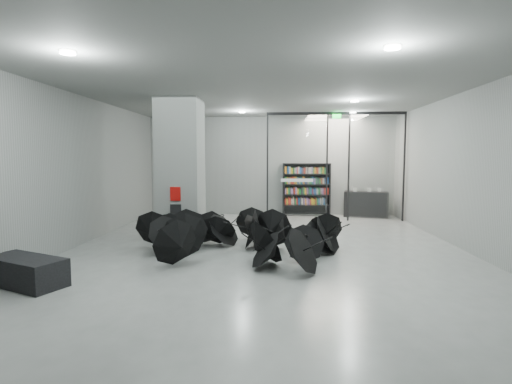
# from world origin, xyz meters

# --- Properties ---
(room) EXTENTS (14.00, 14.02, 4.01)m
(room) POSITION_xyz_m (0.00, 0.00, 2.84)
(room) COLOR gray
(room) RESTS_ON ground
(column) EXTENTS (1.20, 1.20, 4.00)m
(column) POSITION_xyz_m (-2.50, 2.00, 2.00)
(column) COLOR slate
(column) RESTS_ON ground
(fire_cabinet) EXTENTS (0.28, 0.04, 0.38)m
(fire_cabinet) POSITION_xyz_m (-2.50, 1.38, 1.35)
(fire_cabinet) COLOR #A50A07
(fire_cabinet) RESTS_ON column
(info_panel) EXTENTS (0.30, 0.03, 0.42)m
(info_panel) POSITION_xyz_m (-2.50, 1.38, 0.85)
(info_panel) COLOR black
(info_panel) RESTS_ON column
(exit_sign) EXTENTS (0.30, 0.06, 0.15)m
(exit_sign) POSITION_xyz_m (2.40, 5.30, 3.82)
(exit_sign) COLOR #0CE533
(exit_sign) RESTS_ON room
(glass_partition) EXTENTS (5.06, 0.08, 4.00)m
(glass_partition) POSITION_xyz_m (2.39, 5.50, 2.18)
(glass_partition) COLOR silver
(glass_partition) RESTS_ON ground
(bench) EXTENTS (1.73, 1.26, 0.51)m
(bench) POSITION_xyz_m (-4.32, -2.36, 0.26)
(bench) COLOR black
(bench) RESTS_ON ground
(bookshelf) EXTENTS (1.94, 0.46, 2.12)m
(bookshelf) POSITION_xyz_m (1.45, 6.75, 1.06)
(bookshelf) COLOR black
(bookshelf) RESTS_ON ground
(shop_counter) EXTENTS (1.79, 1.04, 1.01)m
(shop_counter) POSITION_xyz_m (3.77, 6.47, 0.50)
(shop_counter) COLOR black
(shop_counter) RESTS_ON ground
(umbrella_cluster) EXTENTS (5.53, 4.39, 1.28)m
(umbrella_cluster) POSITION_xyz_m (-0.67, 0.24, 0.31)
(umbrella_cluster) COLOR black
(umbrella_cluster) RESTS_ON ground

